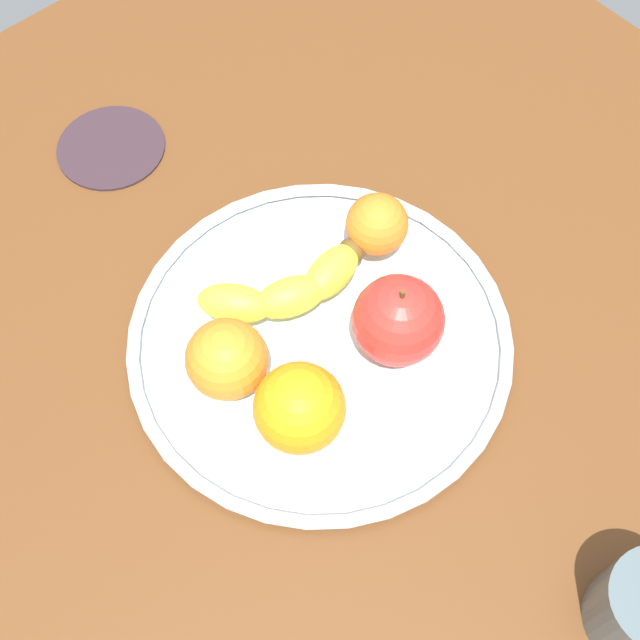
% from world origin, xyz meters
% --- Properties ---
extents(ground_plane, '(1.11, 1.11, 0.04)m').
position_xyz_m(ground_plane, '(0.00, 0.00, -0.02)').
color(ground_plane, '#5B3418').
extents(fruit_bowl, '(0.36, 0.36, 0.02)m').
position_xyz_m(fruit_bowl, '(0.00, 0.00, 0.01)').
color(fruit_bowl, silver).
rests_on(fruit_bowl, ground_plane).
extents(banana, '(0.17, 0.10, 0.04)m').
position_xyz_m(banana, '(0.00, 0.05, 0.04)').
color(banana, yellow).
rests_on(banana, fruit_bowl).
extents(apple, '(0.08, 0.08, 0.09)m').
position_xyz_m(apple, '(0.05, -0.05, 0.06)').
color(apple, red).
rests_on(apple, fruit_bowl).
extents(orange_back_left, '(0.07, 0.07, 0.07)m').
position_xyz_m(orange_back_left, '(-0.09, 0.02, 0.05)').
color(orange_back_left, orange).
rests_on(orange_back_left, fruit_bowl).
extents(orange_front_left, '(0.06, 0.06, 0.06)m').
position_xyz_m(orange_front_left, '(0.11, 0.04, 0.05)').
color(orange_front_left, orange).
rests_on(orange_front_left, fruit_bowl).
extents(orange_back_right, '(0.08, 0.08, 0.08)m').
position_xyz_m(orange_back_right, '(-0.07, -0.06, 0.06)').
color(orange_back_right, orange).
rests_on(orange_back_right, fruit_bowl).
extents(ambient_coaster, '(0.12, 0.12, 0.01)m').
position_xyz_m(ambient_coaster, '(-0.01, 0.33, 0.00)').
color(ambient_coaster, '#312228').
rests_on(ambient_coaster, ground_plane).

